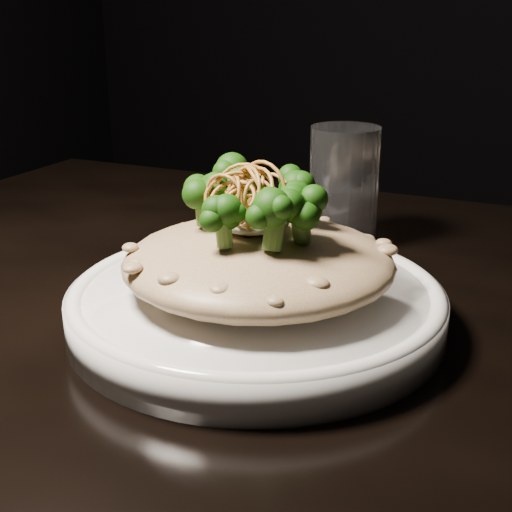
{
  "coord_description": "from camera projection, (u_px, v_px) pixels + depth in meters",
  "views": [
    {
      "loc": [
        0.15,
        -0.47,
        0.98
      ],
      "look_at": [
        -0.05,
        -0.02,
        0.81
      ],
      "focal_mm": 50.0,
      "sensor_mm": 36.0,
      "label": 1
    }
  ],
  "objects": [
    {
      "name": "cheese",
      "position": [
        254.0,
        221.0,
        0.51
      ],
      "size": [
        0.05,
        0.05,
        0.01
      ],
      "primitive_type": "ellipsoid",
      "color": "white",
      "rests_on": "risotto"
    },
    {
      "name": "shallots",
      "position": [
        246.0,
        192.0,
        0.5
      ],
      "size": [
        0.05,
        0.05,
        0.03
      ],
      "primitive_type": null,
      "color": "brown",
      "rests_on": "cheese"
    },
    {
      "name": "broccoli",
      "position": [
        255.0,
        200.0,
        0.5
      ],
      "size": [
        0.14,
        0.14,
        0.05
      ],
      "primitive_type": null,
      "color": "black",
      "rests_on": "risotto"
    },
    {
      "name": "table",
      "position": [
        322.0,
        419.0,
        0.57
      ],
      "size": [
        1.1,
        0.8,
        0.75
      ],
      "color": "black",
      "rests_on": "ground"
    },
    {
      "name": "risotto",
      "position": [
        259.0,
        262.0,
        0.52
      ],
      "size": [
        0.2,
        0.2,
        0.04
      ],
      "primitive_type": "ellipsoid",
      "color": "brown",
      "rests_on": "plate"
    },
    {
      "name": "plate",
      "position": [
        256.0,
        307.0,
        0.53
      ],
      "size": [
        0.28,
        0.28,
        0.03
      ],
      "primitive_type": "cylinder",
      "color": "silver",
      "rests_on": "table"
    },
    {
      "name": "drinking_glass",
      "position": [
        344.0,
        188.0,
        0.69
      ],
      "size": [
        0.07,
        0.07,
        0.12
      ],
      "primitive_type": "cylinder",
      "rotation": [
        0.0,
        0.0,
        -0.11
      ],
      "color": "silver",
      "rests_on": "table"
    }
  ]
}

